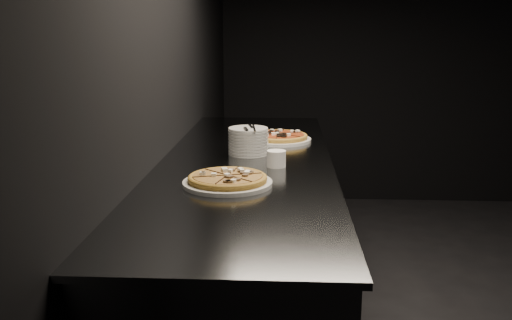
{
  "coord_description": "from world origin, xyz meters",
  "views": [
    {
      "loc": [
        -1.96,
        -2.41,
        1.47
      ],
      "look_at": [
        -2.08,
        -0.14,
        0.95
      ],
      "focal_mm": 40.0,
      "sensor_mm": 36.0,
      "label": 1
    }
  ],
  "objects_px": {
    "cutlery": "(250,128)",
    "ramekin": "(276,158)",
    "plate_stack": "(248,141)",
    "counter": "(247,258)",
    "pizza_tomato": "(279,137)",
    "pizza_mushroom": "(228,180)"
  },
  "relations": [
    {
      "from": "counter",
      "to": "plate_stack",
      "type": "relative_size",
      "value": 13.64
    },
    {
      "from": "counter",
      "to": "cutlery",
      "type": "xyz_separation_m",
      "value": [
        0.01,
        0.11,
        0.58
      ]
    },
    {
      "from": "cutlery",
      "to": "ramekin",
      "type": "distance_m",
      "value": 0.28
    },
    {
      "from": "pizza_mushroom",
      "to": "plate_stack",
      "type": "height_order",
      "value": "plate_stack"
    },
    {
      "from": "pizza_tomato",
      "to": "ramekin",
      "type": "distance_m",
      "value": 0.56
    },
    {
      "from": "counter",
      "to": "pizza_tomato",
      "type": "bearing_deg",
      "value": 72.66
    },
    {
      "from": "counter",
      "to": "plate_stack",
      "type": "bearing_deg",
      "value": 89.49
    },
    {
      "from": "plate_stack",
      "to": "ramekin",
      "type": "height_order",
      "value": "plate_stack"
    },
    {
      "from": "counter",
      "to": "ramekin",
      "type": "relative_size",
      "value": 31.1
    },
    {
      "from": "counter",
      "to": "plate_stack",
      "type": "xyz_separation_m",
      "value": [
        0.0,
        0.12,
        0.52
      ]
    },
    {
      "from": "pizza_mushroom",
      "to": "plate_stack",
      "type": "distance_m",
      "value": 0.54
    },
    {
      "from": "cutlery",
      "to": "ramekin",
      "type": "relative_size",
      "value": 2.45
    },
    {
      "from": "pizza_mushroom",
      "to": "ramekin",
      "type": "distance_m",
      "value": 0.34
    },
    {
      "from": "pizza_mushroom",
      "to": "cutlery",
      "type": "xyz_separation_m",
      "value": [
        0.05,
        0.53,
        0.1
      ]
    },
    {
      "from": "plate_stack",
      "to": "ramekin",
      "type": "relative_size",
      "value": 2.28
    },
    {
      "from": "pizza_mushroom",
      "to": "plate_stack",
      "type": "relative_size",
      "value": 2.03
    },
    {
      "from": "cutlery",
      "to": "counter",
      "type": "bearing_deg",
      "value": -106.19
    },
    {
      "from": "pizza_mushroom",
      "to": "pizza_tomato",
      "type": "xyz_separation_m",
      "value": [
        0.17,
        0.85,
        0.0
      ]
    },
    {
      "from": "pizza_tomato",
      "to": "plate_stack",
      "type": "height_order",
      "value": "plate_stack"
    },
    {
      "from": "plate_stack",
      "to": "ramekin",
      "type": "distance_m",
      "value": 0.28
    },
    {
      "from": "plate_stack",
      "to": "ramekin",
      "type": "xyz_separation_m",
      "value": [
        0.13,
        -0.25,
        -0.02
      ]
    },
    {
      "from": "plate_stack",
      "to": "ramekin",
      "type": "bearing_deg",
      "value": -61.7
    }
  ]
}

